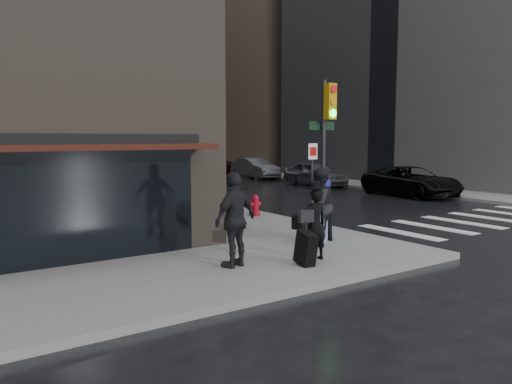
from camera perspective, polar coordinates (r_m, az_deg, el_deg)
ground at (r=12.52m, az=9.39°, el=-6.99°), size 140.00×140.00×0.00m
sidewalk_left at (r=36.86m, az=-21.10°, el=1.48°), size 4.00×50.00×0.15m
sidewalk_right at (r=42.07m, az=-2.92°, el=2.42°), size 3.00×50.00×0.15m
crosswalk at (r=18.94m, az=23.83°, el=-2.94°), size 8.50×3.00×0.01m
bldg_right_far at (r=75.76m, az=-7.33°, el=13.47°), size 22.00×20.00×25.00m
bldg_distant at (r=88.94m, az=-25.56°, el=14.11°), size 40.00×12.00×32.00m
storefront at (r=10.81m, az=-26.45°, el=0.17°), size 8.40×1.11×2.83m
man_overcoat at (r=10.98m, az=6.53°, el=-4.10°), size 0.99×0.85×1.76m
man_jeans at (r=12.98m, az=7.12°, el=-1.51°), size 1.40×0.96×1.91m
man_greycoat at (r=10.39m, az=-2.40°, el=-3.17°), size 1.26×0.82×2.00m
traffic_light at (r=13.64m, az=7.91°, el=6.33°), size 1.06×0.49×4.24m
fire_hydrant at (r=17.30m, az=-0.07°, el=-1.64°), size 0.41×0.32×0.74m
parked_car_0 at (r=25.57m, az=17.33°, el=1.17°), size 2.90×5.41×1.45m
parked_car_1 at (r=29.72m, az=6.76°, el=2.11°), size 1.80×4.37×1.48m
parked_car_2 at (r=35.00m, az=-0.11°, el=2.72°), size 1.62×4.39×1.43m
parked_car_3 at (r=40.65m, az=-5.13°, el=3.28°), size 2.73×5.64×1.58m
parked_car_4 at (r=46.09m, az=-10.11°, el=3.51°), size 2.02×4.51×1.50m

